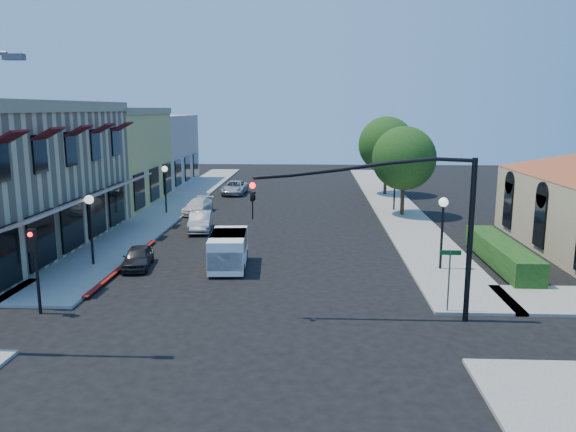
{
  "coord_description": "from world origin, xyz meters",
  "views": [
    {
      "loc": [
        2.37,
        -18.35,
        7.69
      ],
      "look_at": [
        1.15,
        8.12,
        2.6
      ],
      "focal_mm": 35.0,
      "sensor_mm": 36.0,
      "label": 1
    }
  ],
  "objects_px": {
    "parked_car_b": "(201,221)",
    "street_tree_a": "(404,158)",
    "lamppost_left_near": "(90,212)",
    "street_name_sign": "(449,271)",
    "signal_mast_arm": "(411,211)",
    "lamppost_right_far": "(395,175)",
    "parked_car_d": "(235,188)",
    "white_van": "(228,248)",
    "lamppost_right_near": "(443,215)",
    "secondary_signal": "(34,255)",
    "parked_car_a": "(138,257)",
    "lamppost_left_far": "(165,177)",
    "parked_car_c": "(198,206)",
    "street_tree_b": "(386,145)"
  },
  "relations": [
    {
      "from": "lamppost_left_near",
      "to": "signal_mast_arm",
      "type": "bearing_deg",
      "value": -24.37
    },
    {
      "from": "parked_car_c",
      "to": "parked_car_a",
      "type": "bearing_deg",
      "value": -83.39
    },
    {
      "from": "lamppost_left_near",
      "to": "street_tree_a",
      "type": "bearing_deg",
      "value": 38.98
    },
    {
      "from": "secondary_signal",
      "to": "street_tree_a",
      "type": "bearing_deg",
      "value": 50.79
    },
    {
      "from": "lamppost_left_far",
      "to": "lamppost_right_far",
      "type": "bearing_deg",
      "value": 6.71
    },
    {
      "from": "secondary_signal",
      "to": "parked_car_a",
      "type": "xyz_separation_m",
      "value": [
        1.8,
        6.45,
        -1.79
      ]
    },
    {
      "from": "street_name_sign",
      "to": "parked_car_d",
      "type": "bearing_deg",
      "value": 112.43
    },
    {
      "from": "street_tree_b",
      "to": "signal_mast_arm",
      "type": "bearing_deg",
      "value": -95.51
    },
    {
      "from": "street_tree_a",
      "to": "street_tree_b",
      "type": "height_order",
      "value": "street_tree_b"
    },
    {
      "from": "parked_car_d",
      "to": "white_van",
      "type": "bearing_deg",
      "value": -80.43
    },
    {
      "from": "lamppost_left_far",
      "to": "parked_car_a",
      "type": "relative_size",
      "value": 1.15
    },
    {
      "from": "secondary_signal",
      "to": "street_name_sign",
      "type": "height_order",
      "value": "secondary_signal"
    },
    {
      "from": "lamppost_left_near",
      "to": "parked_car_a",
      "type": "xyz_separation_m",
      "value": [
        2.3,
        -0.14,
        -2.21
      ]
    },
    {
      "from": "parked_car_a",
      "to": "lamppost_left_near",
      "type": "bearing_deg",
      "value": 168.89
    },
    {
      "from": "signal_mast_arm",
      "to": "lamppost_left_near",
      "type": "relative_size",
      "value": 2.24
    },
    {
      "from": "lamppost_left_near",
      "to": "street_name_sign",
      "type": "bearing_deg",
      "value": -19.93
    },
    {
      "from": "lamppost_left_far",
      "to": "lamppost_right_far",
      "type": "height_order",
      "value": "same"
    },
    {
      "from": "signal_mast_arm",
      "to": "secondary_signal",
      "type": "height_order",
      "value": "signal_mast_arm"
    },
    {
      "from": "parked_car_b",
      "to": "street_tree_a",
      "type": "bearing_deg",
      "value": 16.33
    },
    {
      "from": "lamppost_right_far",
      "to": "parked_car_b",
      "type": "height_order",
      "value": "lamppost_right_far"
    },
    {
      "from": "street_name_sign",
      "to": "parked_car_c",
      "type": "distance_m",
      "value": 24.39
    },
    {
      "from": "street_tree_a",
      "to": "lamppost_right_near",
      "type": "xyz_separation_m",
      "value": [
        -0.3,
        -14.0,
        -1.46
      ]
    },
    {
      "from": "signal_mast_arm",
      "to": "parked_car_c",
      "type": "xyz_separation_m",
      "value": [
        -12.06,
        20.85,
        -3.54
      ]
    },
    {
      "from": "street_tree_a",
      "to": "secondary_signal",
      "type": "xyz_separation_m",
      "value": [
        -16.8,
        -20.59,
        -1.88
      ]
    },
    {
      "from": "street_tree_a",
      "to": "parked_car_b",
      "type": "relative_size",
      "value": 1.71
    },
    {
      "from": "street_tree_b",
      "to": "signal_mast_arm",
      "type": "xyz_separation_m",
      "value": [
        -2.94,
        -30.5,
        -0.46
      ]
    },
    {
      "from": "parked_car_c",
      "to": "parked_car_d",
      "type": "relative_size",
      "value": 0.88
    },
    {
      "from": "lamppost_right_near",
      "to": "parked_car_d",
      "type": "relative_size",
      "value": 0.83
    },
    {
      "from": "lamppost_left_near",
      "to": "lamppost_right_near",
      "type": "relative_size",
      "value": 1.0
    },
    {
      "from": "lamppost_left_near",
      "to": "lamppost_right_far",
      "type": "bearing_deg",
      "value": 43.26
    },
    {
      "from": "parked_car_a",
      "to": "parked_car_c",
      "type": "distance_m",
      "value": 14.48
    },
    {
      "from": "signal_mast_arm",
      "to": "parked_car_c",
      "type": "height_order",
      "value": "signal_mast_arm"
    },
    {
      "from": "secondary_signal",
      "to": "parked_car_a",
      "type": "height_order",
      "value": "secondary_signal"
    },
    {
      "from": "secondary_signal",
      "to": "white_van",
      "type": "xyz_separation_m",
      "value": [
        6.25,
        6.58,
        -1.33
      ]
    },
    {
      "from": "street_tree_b",
      "to": "parked_car_c",
      "type": "height_order",
      "value": "street_tree_b"
    },
    {
      "from": "signal_mast_arm",
      "to": "parked_car_d",
      "type": "distance_m",
      "value": 32.5
    },
    {
      "from": "secondary_signal",
      "to": "parked_car_a",
      "type": "relative_size",
      "value": 1.07
    },
    {
      "from": "parked_car_d",
      "to": "signal_mast_arm",
      "type": "bearing_deg",
      "value": -68.41
    },
    {
      "from": "lamppost_right_far",
      "to": "secondary_signal",
      "type": "bearing_deg",
      "value": -126.14
    },
    {
      "from": "signal_mast_arm",
      "to": "parked_car_b",
      "type": "height_order",
      "value": "signal_mast_arm"
    },
    {
      "from": "secondary_signal",
      "to": "lamppost_right_near",
      "type": "relative_size",
      "value": 0.93
    },
    {
      "from": "signal_mast_arm",
      "to": "parked_car_a",
      "type": "bearing_deg",
      "value": 152.18
    },
    {
      "from": "secondary_signal",
      "to": "parked_car_a",
      "type": "distance_m",
      "value": 6.93
    },
    {
      "from": "lamppost_right_near",
      "to": "lamppost_right_far",
      "type": "relative_size",
      "value": 1.0
    },
    {
      "from": "street_tree_b",
      "to": "lamppost_right_far",
      "type": "height_order",
      "value": "street_tree_b"
    },
    {
      "from": "parked_car_b",
      "to": "white_van",
      "type": "bearing_deg",
      "value": -76.24
    },
    {
      "from": "street_tree_b",
      "to": "lamppost_left_near",
      "type": "relative_size",
      "value": 1.97
    },
    {
      "from": "lamppost_left_near",
      "to": "parked_car_b",
      "type": "height_order",
      "value": "lamppost_left_near"
    },
    {
      "from": "lamppost_left_far",
      "to": "parked_car_d",
      "type": "distance_m",
      "value": 10.87
    },
    {
      "from": "secondary_signal",
      "to": "lamppost_right_far",
      "type": "xyz_separation_m",
      "value": [
        16.5,
        22.59,
        0.42
      ]
    }
  ]
}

